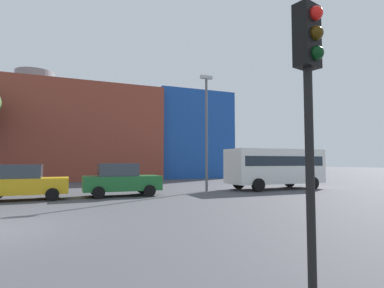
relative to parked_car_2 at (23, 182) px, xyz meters
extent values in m
cube|color=brown|center=(-1.50, 20.19, 4.02)|extent=(25.62, 13.31, 9.76)
cube|color=#19479E|center=(15.80, 20.19, 4.20)|extent=(8.97, 11.98, 10.13)
cylinder|color=slate|center=(-1.50, 20.19, 9.90)|extent=(4.00, 4.00, 2.00)
cube|color=gold|center=(0.06, 0.00, -0.18)|extent=(4.00, 1.71, 0.76)
cube|color=#333D47|center=(-0.17, 0.00, 0.54)|extent=(2.00, 1.52, 0.67)
cylinder|color=black|center=(1.35, 0.88, -0.56)|extent=(0.61, 0.21, 0.61)
cylinder|color=black|center=(1.35, -0.88, -0.56)|extent=(0.61, 0.21, 0.61)
cube|color=#1E662D|center=(4.79, 0.00, -0.16)|extent=(4.10, 1.76, 0.78)
cube|color=#333D47|center=(4.54, 0.00, 0.57)|extent=(2.05, 1.56, 0.68)
cylinder|color=black|center=(6.10, 0.90, -0.55)|extent=(0.62, 0.21, 0.62)
cylinder|color=black|center=(6.10, -0.90, -0.55)|extent=(0.62, 0.21, 0.62)
cylinder|color=black|center=(3.47, 0.90, -0.55)|extent=(0.62, 0.21, 0.62)
cylinder|color=black|center=(3.47, -0.90, -0.55)|extent=(0.62, 0.21, 0.62)
cube|color=white|center=(15.23, 0.27, 0.71)|extent=(6.80, 2.30, 2.30)
cube|color=#1E2833|center=(15.23, 0.27, 1.06)|extent=(6.26, 2.32, 0.64)
cylinder|color=black|center=(17.43, 1.44, -0.44)|extent=(0.84, 0.28, 0.84)
cylinder|color=black|center=(17.43, -0.90, -0.44)|extent=(0.84, 0.28, 0.84)
cylinder|color=black|center=(13.03, 1.44, -0.44)|extent=(0.84, 0.28, 0.84)
cylinder|color=black|center=(13.03, -0.90, -0.44)|extent=(0.84, 0.28, 0.84)
cylinder|color=black|center=(5.05, -13.67, 0.72)|extent=(0.12, 0.12, 3.16)
cube|color=black|center=(5.05, -13.67, 2.75)|extent=(0.41, 0.32, 0.90)
sphere|color=red|center=(5.08, -13.81, 3.03)|extent=(0.20, 0.20, 0.20)
sphere|color=#3C2905|center=(5.08, -13.81, 2.75)|extent=(0.20, 0.20, 0.20)
sphere|color=black|center=(5.08, -13.81, 2.47)|extent=(0.20, 0.20, 0.20)
cylinder|color=#59595E|center=(10.19, 0.63, 2.73)|extent=(0.16, 0.16, 7.19)
cube|color=#B2B2B2|center=(10.19, 0.63, 6.48)|extent=(0.80, 0.24, 0.20)
camera|label=1|loc=(1.95, -16.93, 0.98)|focal=28.45mm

